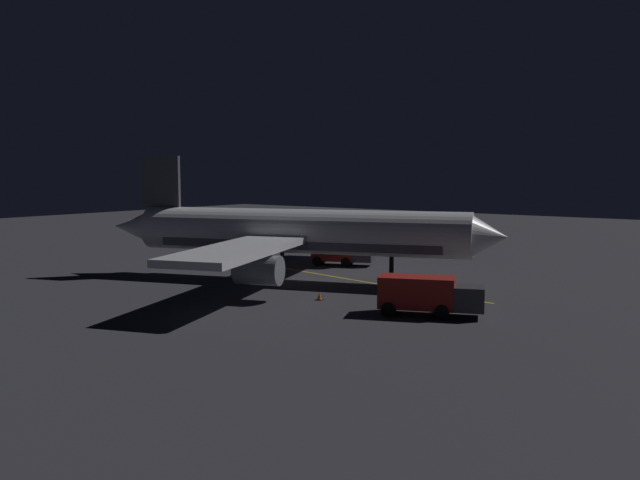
% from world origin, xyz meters
% --- Properties ---
extents(ground_plane, '(180.00, 180.00, 0.20)m').
position_xyz_m(ground_plane, '(0.00, 0.00, -0.10)').
color(ground_plane, '#323239').
extents(apron_guide_stripe, '(4.83, 24.58, 0.01)m').
position_xyz_m(apron_guide_stripe, '(-2.82, 4.00, 0.00)').
color(apron_guide_stripe, gold).
rests_on(apron_guide_stripe, ground_plane).
extents(airliner, '(33.21, 33.01, 10.27)m').
position_xyz_m(airliner, '(0.19, -0.54, 3.89)').
color(airliner, white).
rests_on(airliner, ground_plane).
extents(baggage_truck, '(4.33, 6.75, 2.42)m').
position_xyz_m(baggage_truck, '(5.39, 14.15, 1.26)').
color(baggage_truck, maroon).
rests_on(baggage_truck, ground_plane).
extents(catering_truck, '(3.98, 6.16, 2.62)m').
position_xyz_m(catering_truck, '(-9.29, -2.44, 1.32)').
color(catering_truck, maroon).
rests_on(catering_truck, ground_plane).
extents(ground_crew_worker, '(0.40, 0.40, 1.74)m').
position_xyz_m(ground_crew_worker, '(0.55, 11.96, 0.89)').
color(ground_crew_worker, black).
rests_on(ground_crew_worker, ground_plane).
extents(traffic_cone_near_left, '(0.50, 0.50, 0.55)m').
position_xyz_m(traffic_cone_near_left, '(5.46, 5.94, 0.25)').
color(traffic_cone_near_left, '#EA590F').
rests_on(traffic_cone_near_left, ground_plane).
extents(traffic_cone_near_right, '(0.50, 0.50, 0.55)m').
position_xyz_m(traffic_cone_near_right, '(-4.64, 11.59, 0.25)').
color(traffic_cone_near_right, '#EA590F').
rests_on(traffic_cone_near_right, ground_plane).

